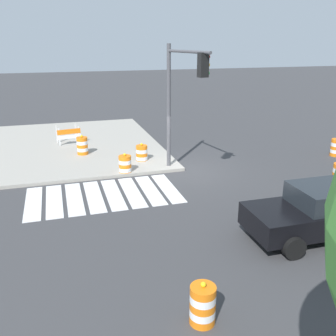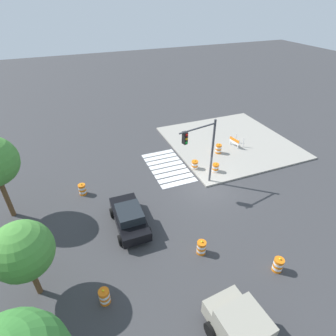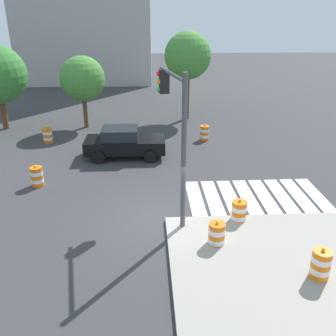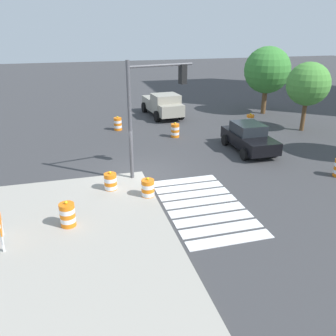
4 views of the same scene
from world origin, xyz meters
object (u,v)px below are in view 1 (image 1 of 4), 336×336
construction_barricade (69,134)px  sports_car (318,212)px  traffic_barrel_far_curb (125,165)px  traffic_light_pole (182,87)px  traffic_barrel_lane_center (203,305)px  traffic_barrel_median_far (142,154)px  traffic_barrel_on_sidewalk (82,146)px  traffic_barrel_near_corner (336,147)px

construction_barricade → sports_car: bearing=117.8°
traffic_barrel_far_curb → traffic_light_pole: bearing=161.2°
traffic_barrel_lane_center → traffic_light_pole: 9.90m
traffic_barrel_median_far → traffic_barrel_lane_center: same height
traffic_barrel_far_curb → traffic_barrel_lane_center: size_ratio=1.00×
traffic_barrel_on_sidewalk → traffic_light_pole: (-3.98, 4.17, 3.31)m
traffic_barrel_far_curb → construction_barricade: bearing=-69.0°
construction_barricade → traffic_barrel_far_curb: bearing=111.0°
sports_car → traffic_barrel_lane_center: (4.78, 2.53, -0.36)m
traffic_barrel_far_curb → traffic_barrel_near_corner: bearing=178.6°
traffic_barrel_far_curb → traffic_barrel_median_far: bearing=-126.9°
sports_car → traffic_barrel_near_corner: 9.52m
traffic_barrel_near_corner → traffic_barrel_on_sidewalk: size_ratio=1.00×
sports_car → construction_barricade: size_ratio=3.21×
traffic_barrel_far_curb → traffic_light_pole: size_ratio=0.19×
sports_car → traffic_barrel_near_corner: (-6.51, -6.93, -0.36)m
construction_barricade → traffic_barrel_lane_center: bearing=97.5°
sports_car → traffic_barrel_far_curb: 8.57m
traffic_barrel_on_sidewalk → construction_barricade: bearing=-75.9°
traffic_barrel_lane_center → sports_car: bearing=-152.1°
traffic_barrel_median_far → construction_barricade: construction_barricade is taller
traffic_barrel_near_corner → traffic_barrel_on_sidewalk: traffic_barrel_on_sidewalk is taller
traffic_barrel_on_sidewalk → traffic_light_pole: size_ratio=0.19×
traffic_barrel_near_corner → traffic_barrel_far_curb: 11.14m
traffic_barrel_on_sidewalk → construction_barricade: size_ratio=0.76×
sports_car → traffic_barrel_near_corner: bearing=-133.2°
traffic_barrel_median_far → traffic_barrel_far_curb: 1.84m
traffic_barrel_on_sidewalk → traffic_light_pole: bearing=133.6°
traffic_barrel_far_curb → traffic_light_pole: 4.27m
sports_car → traffic_barrel_near_corner: sports_car is taller
traffic_barrel_far_curb → traffic_barrel_lane_center: (0.16, 9.73, 0.00)m
sports_car → traffic_barrel_lane_center: bearing=27.9°
traffic_barrel_median_far → traffic_barrel_on_sidewalk: traffic_barrel_on_sidewalk is taller
traffic_barrel_median_far → traffic_barrel_lane_center: bearing=83.6°
traffic_barrel_near_corner → sports_car: bearing=46.8°
traffic_barrel_lane_center → traffic_barrel_median_far: bearing=-96.4°
traffic_barrel_lane_center → traffic_barrel_on_sidewalk: traffic_barrel_on_sidewalk is taller
traffic_barrel_far_curb → traffic_light_pole: traffic_light_pole is taller
sports_car → traffic_barrel_median_far: bearing=-67.9°
traffic_barrel_near_corner → construction_barricade: (13.31, -5.93, 0.27)m
traffic_barrel_far_curb → traffic_barrel_on_sidewalk: traffic_barrel_on_sidewalk is taller
traffic_barrel_near_corner → traffic_light_pole: 9.43m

